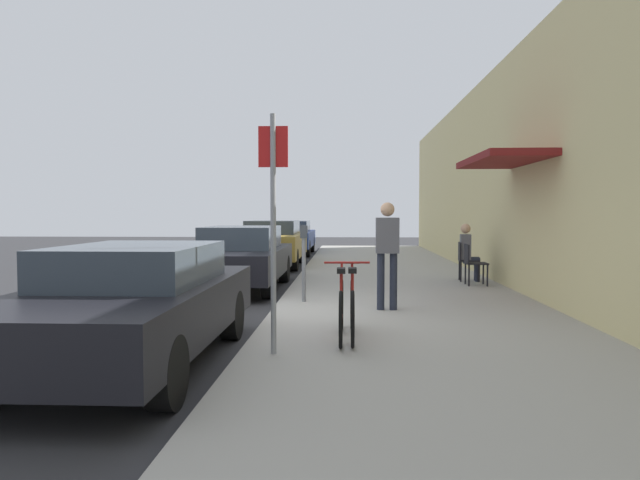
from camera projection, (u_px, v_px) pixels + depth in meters
The scene contains 15 objects.
ground_plane at pixel (271, 318), 9.08m from camera, with size 60.00×60.00×0.00m, color #2D2D30.
sidewalk_slab at pixel (403, 297), 10.97m from camera, with size 4.50×32.00×0.12m, color #9E9B93.
building_facade at pixel (533, 169), 10.74m from camera, with size 1.40×32.00×4.92m.
parked_car_0 at pixel (134, 302), 6.25m from camera, with size 1.80×4.40×1.30m.
parked_car_1 at pixel (241, 257), 12.50m from camera, with size 1.80×4.40×1.36m.
parked_car_2 at pixel (273, 242), 17.77m from camera, with size 1.80×4.40×1.41m.
parked_car_3 at pixel (290, 237), 23.03m from camera, with size 1.80×4.40×1.33m.
parking_meter at pixel (304, 257), 9.99m from camera, with size 0.12×0.10×1.32m.
street_sign at pixel (273, 214), 6.26m from camera, with size 0.32×0.06×2.60m.
bicycle_0 at pixel (341, 309), 7.07m from camera, with size 0.46×1.71×0.90m.
bicycle_1 at pixel (352, 309), 7.10m from camera, with size 0.46×1.71×0.90m.
cafe_chair_0 at pixel (473, 262), 12.25m from camera, with size 0.44×0.44×0.87m.
cafe_chair_1 at pixel (465, 259), 13.02m from camera, with size 0.48×0.48×0.87m.
seated_patron_1 at pixel (468, 250), 13.00m from camera, with size 0.45×0.39×1.29m.
pedestrian_standing at pixel (387, 247), 9.13m from camera, with size 0.36×0.22×1.70m.
Camera 1 is at (1.20, -8.97, 1.66)m, focal length 32.53 mm.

